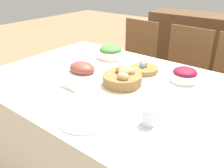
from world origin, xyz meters
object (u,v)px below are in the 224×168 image
(bread_basket, at_px, (122,78))
(knife, at_px, (109,131))
(green_salad_bowl, at_px, (111,52))
(drinking_cup, at_px, (149,116))
(fork, at_px, (63,109))
(sideboard, at_px, (197,57))
(ham_platter, at_px, (82,69))
(dinner_plate, at_px, (84,118))
(spoon, at_px, (114,133))
(chair_far_left, at_px, (134,64))
(beet_salad_bowl, at_px, (185,75))
(butter_dish, at_px, (72,85))
(chair_far_center, at_px, (180,77))
(egg_basket, at_px, (143,68))

(bread_basket, height_order, knife, bread_basket)
(bread_basket, bearing_deg, green_salad_bowl, 136.67)
(green_salad_bowl, xyz_separation_m, drinking_cup, (0.72, -0.63, -0.01))
(fork, bearing_deg, sideboard, 92.67)
(ham_platter, height_order, dinner_plate, ham_platter)
(bread_basket, bearing_deg, spoon, -58.16)
(chair_far_left, distance_m, bread_basket, 1.10)
(ham_platter, relative_size, green_salad_bowl, 1.42)
(chair_far_left, distance_m, ham_platter, 1.00)
(spoon, bearing_deg, dinner_plate, 177.32)
(sideboard, relative_size, green_salad_bowl, 5.36)
(beet_salad_bowl, bearing_deg, butter_dish, -134.74)
(dinner_plate, distance_m, drinking_cup, 0.31)
(chair_far_left, xyz_separation_m, sideboard, (0.44, 0.71, -0.01))
(drinking_cup, bearing_deg, bread_basket, 142.02)
(fork, height_order, drinking_cup, drinking_cup)
(butter_dish, bearing_deg, chair_far_center, 77.97)
(sideboard, distance_m, butter_dish, 1.89)
(chair_far_left, bearing_deg, egg_basket, -47.93)
(ham_platter, xyz_separation_m, fork, (0.27, -0.42, -0.03))
(egg_basket, bearing_deg, butter_dish, -113.53)
(sideboard, xyz_separation_m, butter_dish, (-0.15, -1.86, 0.29))
(chair_far_center, distance_m, drinking_cup, 1.28)
(chair_far_center, distance_m, bread_basket, 0.97)
(spoon, bearing_deg, beet_salad_bowl, 85.70)
(sideboard, distance_m, knife, 2.11)
(spoon, xyz_separation_m, drinking_cup, (0.08, 0.16, 0.04))
(chair_far_left, relative_size, dinner_plate, 3.69)
(bread_basket, distance_m, butter_dish, 0.32)
(egg_basket, bearing_deg, ham_platter, -138.95)
(chair_far_center, distance_m, spoon, 1.41)
(chair_far_left, height_order, drinking_cup, chair_far_left)
(green_salad_bowl, bearing_deg, bread_basket, -43.33)
(dinner_plate, bearing_deg, fork, 180.00)
(fork, bearing_deg, green_salad_bowl, 113.72)
(fork, distance_m, butter_dish, 0.26)
(spoon, bearing_deg, bread_basket, 119.16)
(green_salad_bowl, relative_size, spoon, 1.28)
(chair_far_left, height_order, fork, chair_far_left)
(knife, distance_m, drinking_cup, 0.20)
(sideboard, relative_size, butter_dish, 8.67)
(dinner_plate, distance_m, knife, 0.16)
(butter_dish, bearing_deg, bread_basket, 45.91)
(sideboard, xyz_separation_m, beet_salad_bowl, (0.36, -1.35, 0.32))
(spoon, distance_m, drinking_cup, 0.19)
(beet_salad_bowl, bearing_deg, egg_basket, -175.67)
(sideboard, relative_size, egg_basket, 5.59)
(egg_basket, distance_m, knife, 0.75)
(spoon, relative_size, butter_dish, 1.27)
(chair_far_left, relative_size, green_salad_bowl, 4.49)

